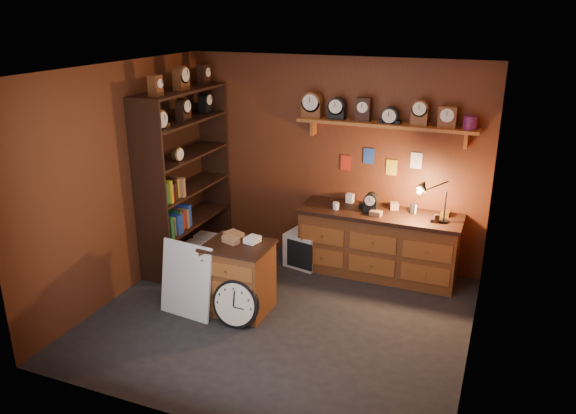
% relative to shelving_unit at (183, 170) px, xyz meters
% --- Properties ---
extents(floor, '(4.00, 4.00, 0.00)m').
position_rel_shelving_unit_xyz_m(floor, '(1.79, -0.98, -1.25)').
color(floor, black).
rests_on(floor, ground).
extents(room_shell, '(4.02, 3.62, 2.71)m').
position_rel_shelving_unit_xyz_m(room_shell, '(1.84, -0.87, 0.47)').
color(room_shell, '#582915').
rests_on(room_shell, ground).
extents(shelving_unit, '(0.47, 1.60, 2.58)m').
position_rel_shelving_unit_xyz_m(shelving_unit, '(0.00, 0.00, 0.00)').
color(shelving_unit, black).
rests_on(shelving_unit, ground).
extents(workbench, '(2.02, 0.66, 1.36)m').
position_rel_shelving_unit_xyz_m(workbench, '(2.52, 0.49, -0.78)').
color(workbench, brown).
rests_on(workbench, ground).
extents(low_cabinet, '(0.72, 0.61, 0.90)m').
position_rel_shelving_unit_xyz_m(low_cabinet, '(1.29, -1.00, -0.81)').
color(low_cabinet, brown).
rests_on(low_cabinet, ground).
extents(big_round_clock, '(0.53, 0.17, 0.53)m').
position_rel_shelving_unit_xyz_m(big_round_clock, '(1.41, -1.31, -0.99)').
color(big_round_clock, black).
rests_on(big_round_clock, ground).
extents(white_panel, '(0.66, 0.25, 0.86)m').
position_rel_shelving_unit_xyz_m(white_panel, '(0.79, -1.29, -1.25)').
color(white_panel, silver).
rests_on(white_panel, ground).
extents(mini_fridge, '(0.53, 0.54, 0.46)m').
position_rel_shelving_unit_xyz_m(mini_fridge, '(1.57, 0.41, -1.02)').
color(mini_fridge, silver).
rests_on(mini_fridge, ground).
extents(floor_box_a, '(0.34, 0.32, 0.17)m').
position_rel_shelving_unit_xyz_m(floor_box_a, '(0.32, -0.11, -1.17)').
color(floor_box_a, '#9B6944').
rests_on(floor_box_a, ground).
extents(floor_box_b, '(0.23, 0.25, 0.11)m').
position_rel_shelving_unit_xyz_m(floor_box_b, '(1.10, -1.14, -1.20)').
color(floor_box_b, white).
rests_on(floor_box_b, ground).
extents(floor_box_c, '(0.26, 0.24, 0.16)m').
position_rel_shelving_unit_xyz_m(floor_box_c, '(0.48, -0.91, -1.17)').
color(floor_box_c, '#9B6944').
rests_on(floor_box_c, ground).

